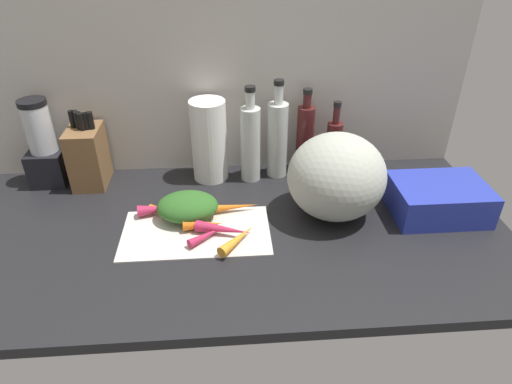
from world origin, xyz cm
name	(u,v)px	position (x,y,z in cm)	size (l,w,h in cm)	color
ground_plane	(216,231)	(0.00, 0.00, -1.50)	(170.00, 80.00, 3.00)	black
wall_back	(212,84)	(0.00, 38.50, 30.00)	(170.00, 3.00, 60.00)	#BCB7AD
cutting_board	(196,232)	(-5.62, -2.40, 0.40)	(42.05, 23.25, 0.80)	beige
carrot_0	(238,239)	(6.05, -9.10, 2.33)	(3.06, 3.06, 14.11)	orange
carrot_1	(158,209)	(-17.17, 6.89, 2.53)	(3.47, 3.47, 11.88)	#B2264C
carrot_2	(233,207)	(5.38, 7.02, 2.10)	(2.59, 2.59, 15.11)	orange
carrot_3	(165,211)	(-15.10, 6.33, 2.13)	(2.66, 2.66, 10.00)	orange
carrot_4	(203,224)	(-3.59, -1.74, 2.48)	(3.36, 3.36, 11.08)	orange
carrot_5	(223,229)	(2.23, -4.55, 2.48)	(3.35, 3.35, 16.05)	#B2264C
carrot_6	(207,235)	(-2.27, -6.25, 2.02)	(2.45, 2.45, 12.09)	#B2264C
carrot_greens_pile	(188,206)	(-8.11, 4.56, 4.60)	(17.95, 13.80, 7.59)	#2D6023
winter_squash	(336,177)	(35.46, 4.45, 12.86)	(28.61, 27.40, 25.71)	#B2B7A8
knife_block	(88,155)	(-41.36, 28.63, 10.32)	(10.34, 14.68, 25.21)	brown
blender_appliance	(44,149)	(-55.27, 30.22, 12.53)	(11.38, 11.38, 29.16)	black
paper_towel_roll	(209,141)	(-1.62, 29.50, 13.79)	(11.76, 11.76, 27.58)	white
bottle_0	(250,142)	(11.95, 27.68, 13.64)	(6.60, 6.60, 32.56)	silver
bottle_1	(277,138)	(21.16, 29.91, 13.80)	(6.81, 6.81, 33.64)	silver
bottle_2	(305,137)	(30.98, 32.48, 12.51)	(5.98, 5.98, 29.59)	#471919
bottle_3	(333,147)	(40.16, 28.57, 10.45)	(5.30, 5.30, 26.47)	#471919
dish_rack	(438,199)	(66.68, 2.38, 5.01)	(27.28, 19.98, 10.02)	#2838AD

